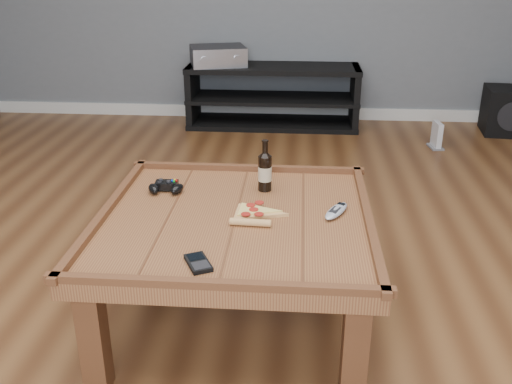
# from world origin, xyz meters

# --- Properties ---
(ground) EXTENTS (6.00, 6.00, 0.00)m
(ground) POSITION_xyz_m (0.00, 0.00, 0.00)
(ground) COLOR #492915
(ground) RESTS_ON ground
(baseboard) EXTENTS (5.00, 0.02, 0.10)m
(baseboard) POSITION_xyz_m (0.00, 2.99, 0.05)
(baseboard) COLOR silver
(baseboard) RESTS_ON ground
(coffee_table) EXTENTS (1.03, 1.03, 0.48)m
(coffee_table) POSITION_xyz_m (0.00, 0.00, 0.39)
(coffee_table) COLOR #5B2F1A
(coffee_table) RESTS_ON ground
(media_console) EXTENTS (1.40, 0.45, 0.50)m
(media_console) POSITION_xyz_m (0.00, 2.75, 0.25)
(media_console) COLOR black
(media_console) RESTS_ON ground
(beer_bottle) EXTENTS (0.06, 0.06, 0.21)m
(beer_bottle) POSITION_xyz_m (0.09, 0.27, 0.54)
(beer_bottle) COLOR black
(beer_bottle) RESTS_ON coffee_table
(game_controller) EXTENTS (0.16, 0.11, 0.04)m
(game_controller) POSITION_xyz_m (-0.31, 0.22, 0.47)
(game_controller) COLOR black
(game_controller) RESTS_ON coffee_table
(pizza_slice) EXTENTS (0.17, 0.27, 0.03)m
(pizza_slice) POSITION_xyz_m (0.06, 0.01, 0.46)
(pizza_slice) COLOR tan
(pizza_slice) RESTS_ON coffee_table
(smartphone) EXTENTS (0.11, 0.13, 0.02)m
(smartphone) POSITION_xyz_m (-0.08, -0.36, 0.46)
(smartphone) COLOR black
(smartphone) RESTS_ON coffee_table
(remote_control) EXTENTS (0.12, 0.18, 0.02)m
(remote_control) POSITION_xyz_m (0.37, 0.06, 0.46)
(remote_control) COLOR #9CA1AA
(remote_control) RESTS_ON coffee_table
(av_receiver) EXTENTS (0.51, 0.46, 0.15)m
(av_receiver) POSITION_xyz_m (-0.45, 2.74, 0.57)
(av_receiver) COLOR black
(av_receiver) RESTS_ON media_console
(subwoofer) EXTENTS (0.40, 0.40, 0.36)m
(subwoofer) POSITION_xyz_m (1.88, 2.69, 0.18)
(subwoofer) COLOR black
(subwoofer) RESTS_ON ground
(game_console) EXTENTS (0.11, 0.17, 0.20)m
(game_console) POSITION_xyz_m (1.24, 2.25, 0.09)
(game_console) COLOR slate
(game_console) RESTS_ON ground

